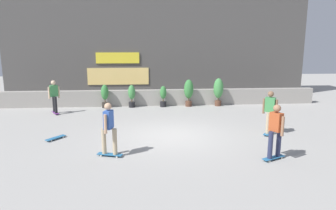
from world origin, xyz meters
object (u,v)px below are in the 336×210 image
potted_plant_2 (163,96)px  skater_far_right (54,95)px  potted_plant_1 (132,95)px  potted_plant_4 (218,90)px  skater_mid_plaza (109,127)px  skater_foreground (270,111)px  skater_by_wall_right (276,130)px  potted_plant_3 (189,91)px  skateboard_near_camera (56,138)px  potted_plant_0 (105,95)px

potted_plant_2 → skater_far_right: skater_far_right is taller
potted_plant_1 → potted_plant_4: bearing=0.0°
skater_mid_plaza → skater_foreground: same height
skater_by_wall_right → skater_foreground: bearing=70.1°
skater_mid_plaza → skater_far_right: size_ratio=1.00×
potted_plant_3 → potted_plant_4: 1.70m
skateboard_near_camera → potted_plant_3: bearing=44.3°
skater_foreground → potted_plant_0: bearing=140.7°
potted_plant_2 → skater_far_right: 5.72m
potted_plant_4 → potted_plant_3: bearing=-180.0°
potted_plant_1 → skater_foreground: skater_foreground is taller
potted_plant_4 → skater_foreground: (0.56, -5.68, 0.01)m
skater_mid_plaza → potted_plant_1: bearing=86.7°
skater_foreground → skater_far_right: bearing=154.9°
potted_plant_4 → skater_foreground: bearing=-84.4°
skateboard_near_camera → skater_foreground: bearing=-0.2°
potted_plant_0 → potted_plant_4: 6.37m
skateboard_near_camera → skater_by_wall_right: bearing=-20.0°
skater_by_wall_right → skater_foreground: (0.93, 2.56, 0.00)m
potted_plant_1 → skateboard_near_camera: potted_plant_1 is taller
potted_plant_2 → skateboard_near_camera: 7.16m
potted_plant_1 → potted_plant_0: bearing=180.0°
potted_plant_3 → skater_far_right: skater_far_right is taller
potted_plant_0 → potted_plant_1: 1.47m
skater_foreground → potted_plant_1: bearing=133.9°
skater_mid_plaza → skater_foreground: 6.18m
potted_plant_4 → skateboard_near_camera: potted_plant_4 is taller
skater_mid_plaza → skater_foreground: (5.89, 1.87, 0.00)m
skater_far_right → skateboard_near_camera: skater_far_right is taller
skater_foreground → skateboard_near_camera: bearing=179.8°
skater_far_right → skater_foreground: (9.26, -4.34, 0.00)m
skater_by_wall_right → potted_plant_1: bearing=118.8°
potted_plant_1 → skater_far_right: size_ratio=0.74×
potted_plant_1 → potted_plant_3: bearing=-0.0°
potted_plant_1 → skater_by_wall_right: size_ratio=0.74×
potted_plant_2 → potted_plant_0: bearing=180.0°
potted_plant_3 → skater_far_right: size_ratio=0.90×
potted_plant_0 → skater_far_right: 2.70m
potted_plant_1 → potted_plant_4: 4.90m
potted_plant_1 → skater_foreground: size_ratio=0.74×
skater_far_right → skater_foreground: same height
potted_plant_4 → skater_far_right: bearing=-171.2°
potted_plant_0 → potted_plant_3: (4.67, -0.00, 0.18)m
potted_plant_4 → skater_foreground: skater_foreground is taller
skater_far_right → skater_foreground: bearing=-25.1°
potted_plant_4 → skater_mid_plaza: size_ratio=0.93×
potted_plant_4 → skater_by_wall_right: skater_by_wall_right is taller
potted_plant_4 → skater_by_wall_right: bearing=-92.6°
skater_far_right → skater_mid_plaza: bearing=-61.5°
potted_plant_2 → potted_plant_4: potted_plant_4 is taller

